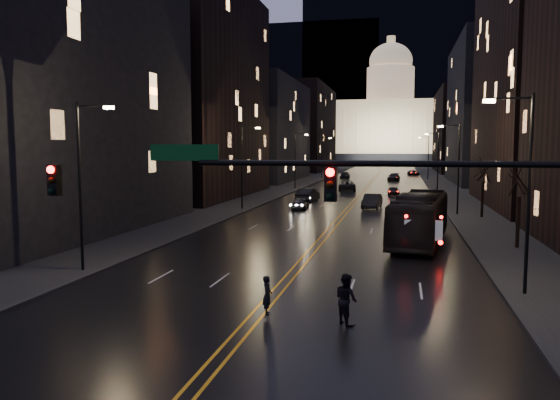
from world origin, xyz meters
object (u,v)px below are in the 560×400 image
Objects in this scene: traffic_signal at (416,203)px; oncoming_car_a at (300,203)px; receding_car_a at (372,201)px; pedestrian_b at (346,299)px; pedestrian_a at (267,295)px; bus at (420,218)px; oncoming_car_b at (308,195)px.

traffic_signal reaches higher than oncoming_car_a.
receding_car_a is 40.00m from pedestrian_b.
oncoming_car_a is at bearing -9.82° from pedestrian_a.
pedestrian_a reaches higher than oncoming_car_a.
receding_car_a is (-4.35, 21.21, -0.95)m from bus.
receding_car_a is (8.09, -5.70, -0.04)m from oncoming_car_b.
traffic_signal is 51.62m from oncoming_car_b.
pedestrian_b is (9.15, -45.68, 0.14)m from oncoming_car_b.
traffic_signal is at bearing -84.53° from bus.
bus is 3.25× the size of oncoming_car_a.
receding_car_a is (-3.41, 44.44, -4.30)m from traffic_signal.
traffic_signal reaches higher than receding_car_a.
bus is 19.08m from pedestrian_b.
bus is at bearing 119.57° from oncoming_car_a.
oncoming_car_a is (-10.94, 41.78, -4.44)m from traffic_signal.
traffic_signal reaches higher than pedestrian_b.
bus reaches higher than pedestrian_b.
oncoming_car_b is 9.90m from receding_car_a.
pedestrian_b is at bearing -117.94° from pedestrian_a.
pedestrian_b is (-2.34, 4.46, -4.13)m from traffic_signal.
bus reaches higher than receding_car_a.
oncoming_car_b is at bearing -10.66° from pedestrian_a.
oncoming_car_b is at bearing -89.27° from oncoming_car_a.
oncoming_car_a is 37.17m from pedestrian_a.
pedestrian_a is (-2.13, -39.43, -0.02)m from receding_car_a.
traffic_signal is 3.39× the size of oncoming_car_b.
receding_car_a is (7.53, 2.66, 0.14)m from oncoming_car_a.
bus is 22.05m from oncoming_car_a.
traffic_signal reaches higher than bus.
pedestrian_b is (8.59, -37.32, 0.31)m from oncoming_car_a.
pedestrian_b reaches higher than oncoming_car_b.
pedestrian_b is (-3.29, -18.78, -0.78)m from bus.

